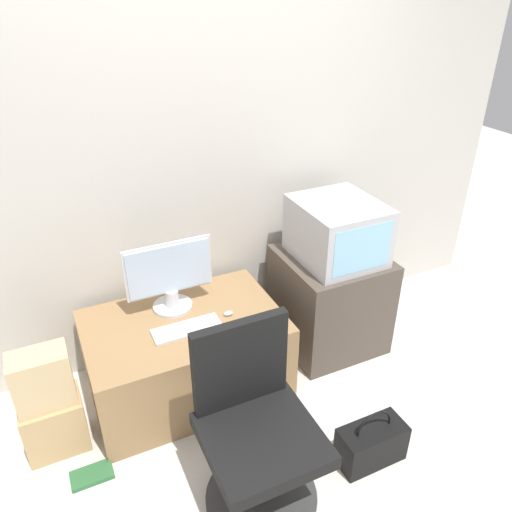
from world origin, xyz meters
The scene contains 13 objects.
ground_plane centered at (0.00, 0.00, 0.00)m, with size 12.00×12.00×0.00m, color beige.
wall_back centered at (0.00, 1.32, 1.30)m, with size 4.40×0.05×2.60m.
desk centered at (-0.32, 0.88, 0.25)m, with size 1.10×0.72×0.50m.
side_stand centered at (0.68, 0.91, 0.33)m, with size 0.61×0.62×0.65m.
main_monitor centered at (-0.33, 1.03, 0.71)m, with size 0.50×0.23×0.42m.
keyboard centered at (-0.32, 0.79, 0.50)m, with size 0.38×0.14×0.01m.
mouse centered at (-0.07, 0.82, 0.51)m, with size 0.05×0.04×0.03m.
crt_tv centered at (0.69, 0.90, 0.84)m, with size 0.47×0.52×0.37m.
office_chair centered at (-0.24, 0.08, 0.39)m, with size 0.53×0.53×0.90m.
cardboard_box_lower centered at (-1.08, 0.76, 0.16)m, with size 0.30×0.22×0.32m.
cardboard_box_upper centered at (-1.08, 0.76, 0.47)m, with size 0.28×0.17×0.31m.
handbag centered at (0.36, -0.02, 0.11)m, with size 0.35×0.17×0.33m.
book centered at (-0.96, 0.48, 0.01)m, with size 0.21×0.12×0.02m.
Camera 1 is at (-0.91, -1.33, 2.19)m, focal length 35.00 mm.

